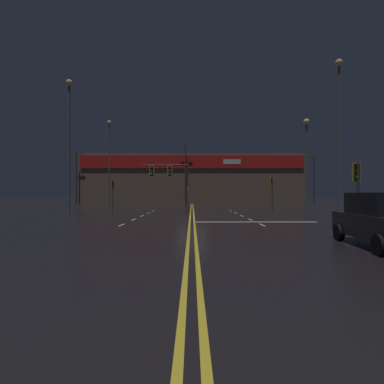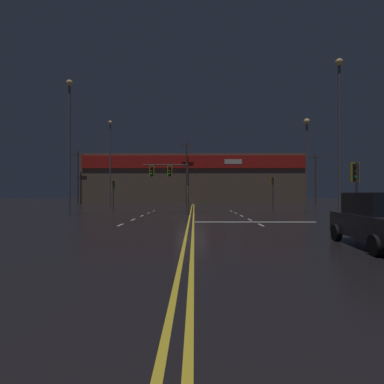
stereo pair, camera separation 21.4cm
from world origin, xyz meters
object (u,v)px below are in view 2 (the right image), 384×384
object	(u,v)px
traffic_signal_corner_northeast	(273,185)
traffic_signal_corner_southeast	(356,180)
streetlight_near_right	(69,131)
streetlight_near_left	(339,120)
traffic_signal_corner_northwest	(113,188)
streetlight_median_approach	(307,152)
parked_car	(381,220)
traffic_signal_median	(168,175)
streetlight_far_left	(110,154)

from	to	relation	value
traffic_signal_corner_northeast	traffic_signal_corner_southeast	size ratio (longest dim) A/B	1.11
traffic_signal_corner_southeast	streetlight_near_right	bearing A→B (deg)	150.40
streetlight_near_right	streetlight_near_left	bearing A→B (deg)	-7.34
traffic_signal_corner_northwest	streetlight_median_approach	distance (m)	20.87
traffic_signal_corner_southeast	streetlight_median_approach	distance (m)	13.23
streetlight_near_left	parked_car	bearing A→B (deg)	-110.54
traffic_signal_corner_northwest	streetlight_median_approach	size ratio (longest dim) A/B	0.39
traffic_signal_median	parked_car	bearing A→B (deg)	-61.48
traffic_signal_corner_southeast	streetlight_far_left	size ratio (longest dim) A/B	0.28
streetlight_near_left	streetlight_near_right	size ratio (longest dim) A/B	1.04
traffic_signal_corner_northeast	traffic_signal_corner_northwest	size ratio (longest dim) A/B	1.12
streetlight_near_right	streetlight_far_left	size ratio (longest dim) A/B	0.97
traffic_signal_median	streetlight_far_left	xyz separation A→B (m)	(-9.52, 15.66, 3.99)
streetlight_near_left	parked_car	size ratio (longest dim) A/B	2.76
traffic_signal_median	traffic_signal_corner_northeast	bearing A→B (deg)	36.93
traffic_signal_median	traffic_signal_corner_northwest	world-z (taller)	traffic_signal_median
streetlight_near_left	streetlight_median_approach	distance (m)	5.11
streetlight_median_approach	parked_car	xyz separation A→B (m)	(-4.06, -17.46, -4.73)
traffic_signal_corner_northwest	parked_car	xyz separation A→B (m)	(15.58, -23.76, -1.56)
streetlight_near_right	traffic_signal_corner_northwest	bearing A→B (deg)	78.79
traffic_signal_median	streetlight_far_left	distance (m)	18.76
traffic_signal_corner_southeast	traffic_signal_corner_northeast	bearing A→B (deg)	87.16
traffic_signal_median	traffic_signal_corner_northwest	size ratio (longest dim) A/B	1.35
traffic_signal_corner_southeast	streetlight_near_left	xyz separation A→B (m)	(3.03, 7.94, 5.02)
traffic_signal_corner_northwest	streetlight_near_left	bearing A→B (deg)	-28.38
streetlight_far_left	parked_car	world-z (taller)	streetlight_far_left
traffic_signal_median	streetlight_median_approach	xyz separation A→B (m)	(12.68, 1.59, 2.19)
traffic_signal_corner_northwest	streetlight_far_left	bearing A→B (deg)	108.26
streetlight_median_approach	traffic_signal_corner_northwest	bearing A→B (deg)	162.22
traffic_signal_corner_northeast	streetlight_near_left	size ratio (longest dim) A/B	0.31
traffic_signal_median	streetlight_median_approach	world-z (taller)	streetlight_median_approach
streetlight_near_left	streetlight_median_approach	xyz separation A→B (m)	(-0.72, 4.70, -1.86)
streetlight_far_left	streetlight_near_right	bearing A→B (deg)	-86.61
streetlight_median_approach	parked_car	bearing A→B (deg)	-103.08
streetlight_median_approach	parked_car	size ratio (longest dim) A/B	1.99
streetlight_near_right	parked_car	world-z (taller)	streetlight_near_right
traffic_signal_corner_northeast	parked_car	xyz separation A→B (m)	(-2.72, -24.40, -1.86)
traffic_signal_corner_northeast	streetlight_near_right	distance (m)	22.24
traffic_signal_corner_northeast	traffic_signal_corner_northwest	xyz separation A→B (m)	(-18.30, -0.64, -0.30)
streetlight_far_left	traffic_signal_corner_southeast	bearing A→B (deg)	-53.31
streetlight_near_right	streetlight_far_left	xyz separation A→B (m)	(-0.94, 15.94, 0.19)
traffic_signal_corner_northeast	traffic_signal_corner_southeast	world-z (taller)	traffic_signal_corner_northeast
streetlight_median_approach	traffic_signal_corner_northeast	bearing A→B (deg)	100.92
traffic_signal_median	traffic_signal_corner_southeast	bearing A→B (deg)	-46.80
streetlight_near_right	traffic_signal_median	bearing A→B (deg)	1.86
streetlight_near_right	parked_car	distance (m)	24.06
streetlight_median_approach	parked_car	world-z (taller)	streetlight_median_approach
parked_car	streetlight_near_right	bearing A→B (deg)	137.82
traffic_signal_corner_southeast	streetlight_far_left	bearing A→B (deg)	126.69
traffic_signal_median	traffic_signal_corner_northeast	size ratio (longest dim) A/B	1.21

